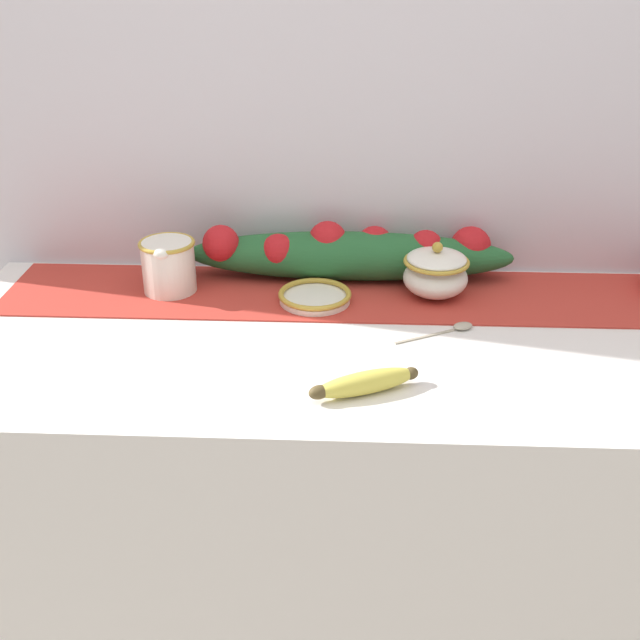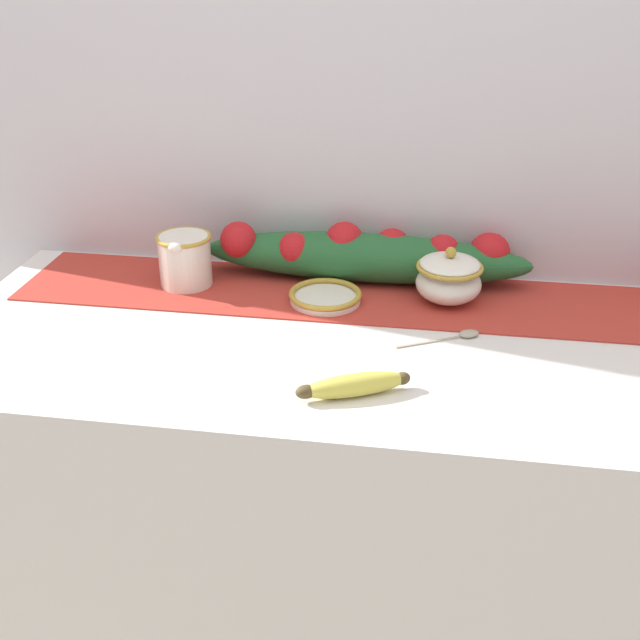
# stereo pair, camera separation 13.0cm
# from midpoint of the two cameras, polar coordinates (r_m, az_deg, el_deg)

# --- Properties ---
(countertop) EXTENTS (1.40, 0.60, 0.90)m
(countertop) POSITION_cam_midpoint_polar(r_m,az_deg,el_deg) (1.61, 4.22, -15.74)
(countertop) COLOR silver
(countertop) RESTS_ON ground_plane
(back_wall) EXTENTS (2.20, 0.04, 2.40)m
(back_wall) POSITION_cam_midpoint_polar(r_m,az_deg,el_deg) (1.55, 6.28, 14.06)
(back_wall) COLOR silver
(back_wall) RESTS_ON ground_plane
(table_runner) EXTENTS (1.29, 0.24, 0.00)m
(table_runner) POSITION_cam_midpoint_polar(r_m,az_deg,el_deg) (1.50, 5.38, 1.66)
(table_runner) COLOR #B23328
(table_runner) RESTS_ON countertop
(cream_pitcher) EXTENTS (0.10, 0.12, 0.10)m
(cream_pitcher) POSITION_cam_midpoint_polar(r_m,az_deg,el_deg) (1.53, -7.20, 4.36)
(cream_pitcher) COLOR white
(cream_pitcher) RESTS_ON countertop
(sugar_bowl) EXTENTS (0.12, 0.12, 0.11)m
(sugar_bowl) POSITION_cam_midpoint_polar(r_m,az_deg,el_deg) (1.48, 11.65, 2.89)
(sugar_bowl) COLOR white
(sugar_bowl) RESTS_ON countertop
(small_dish) EXTENTS (0.13, 0.13, 0.02)m
(small_dish) POSITION_cam_midpoint_polar(r_m,az_deg,el_deg) (1.47, 2.91, 1.63)
(small_dish) COLOR white
(small_dish) RESTS_ON countertop
(banana) EXTENTS (0.17, 0.10, 0.04)m
(banana) POSITION_cam_midpoint_polar(r_m,az_deg,el_deg) (1.19, 5.56, -4.72)
(banana) COLOR #DBCC4C
(banana) RESTS_ON countertop
(spoon) EXTENTS (0.14, 0.08, 0.01)m
(spoon) POSITION_cam_midpoint_polar(r_m,az_deg,el_deg) (1.38, 12.82, -1.10)
(spoon) COLOR #A89E89
(spoon) RESTS_ON countertop
(poinsettia_garland) EXTENTS (0.63, 0.11, 0.11)m
(poinsettia_garland) POSITION_cam_midpoint_polar(r_m,az_deg,el_deg) (1.55, 5.81, 4.59)
(poinsettia_garland) COLOR #235B2D
(poinsettia_garland) RESTS_ON countertop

